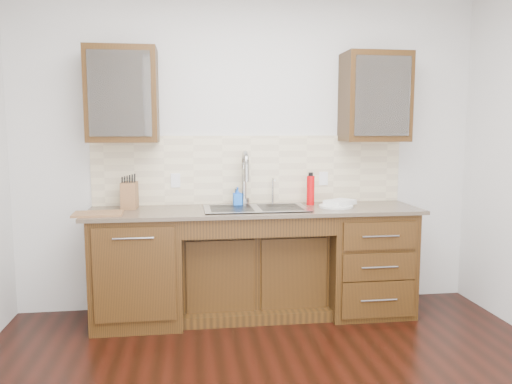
{
  "coord_description": "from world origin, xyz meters",
  "views": [
    {
      "loc": [
        -0.54,
        -2.57,
        1.55
      ],
      "look_at": [
        0.0,
        1.4,
        1.05
      ],
      "focal_mm": 35.0,
      "sensor_mm": 36.0,
      "label": 1
    }
  ],
  "objects": [
    {
      "name": "base_cabinet_right",
      "position": [
        0.95,
        1.44,
        0.44
      ],
      "size": [
        0.7,
        0.62,
        0.88
      ],
      "primitive_type": "cube",
      "color": "#593014",
      "rests_on": "ground"
    },
    {
      "name": "base_cabinet_left",
      "position": [
        -0.95,
        1.44,
        0.44
      ],
      "size": [
        0.7,
        0.62,
        0.88
      ],
      "primitive_type": "cube",
      "color": "#593014",
      "rests_on": "ground"
    },
    {
      "name": "plate",
      "position": [
        0.67,
        1.41,
        0.92
      ],
      "size": [
        0.32,
        0.32,
        0.02
      ],
      "primitive_type": "cylinder",
      "rotation": [
        0.0,
        0.0,
        -0.13
      ],
      "color": "silver",
      "rests_on": "countertop"
    },
    {
      "name": "soap_bottle",
      "position": [
        -0.13,
        1.59,
        0.99
      ],
      "size": [
        0.07,
        0.08,
        0.16
      ],
      "primitive_type": "imported",
      "rotation": [
        0.0,
        0.0,
        0.05
      ],
      "color": "blue",
      "rests_on": "countertop"
    },
    {
      "name": "wall_back",
      "position": [
        0.0,
        1.8,
        1.35
      ],
      "size": [
        4.0,
        0.1,
        2.7
      ],
      "primitive_type": "cube",
      "color": "silver",
      "rests_on": "ground"
    },
    {
      "name": "upper_cabinet_left",
      "position": [
        -1.05,
        1.58,
        1.83
      ],
      "size": [
        0.55,
        0.34,
        0.75
      ],
      "primitive_type": "cube",
      "color": "#593014",
      "rests_on": "wall_back"
    },
    {
      "name": "knife_block",
      "position": [
        -1.02,
        1.58,
        1.02
      ],
      "size": [
        0.13,
        0.2,
        0.22
      ],
      "primitive_type": "cube",
      "rotation": [
        0.0,
        0.0,
        -0.04
      ],
      "color": "brown",
      "rests_on": "countertop"
    },
    {
      "name": "countertop",
      "position": [
        0.0,
        1.43,
        0.9
      ],
      "size": [
        2.7,
        0.65,
        0.03
      ],
      "primitive_type": "cube",
      "color": "#84705B",
      "rests_on": "base_cabinet_left"
    },
    {
      "name": "outlet_left",
      "position": [
        -0.65,
        1.73,
        1.12
      ],
      "size": [
        0.08,
        0.01,
        0.12
      ],
      "primitive_type": "cube",
      "color": "white",
      "rests_on": "backsplash"
    },
    {
      "name": "base_cabinet_center",
      "position": [
        0.0,
        1.53,
        0.35
      ],
      "size": [
        1.2,
        0.44,
        0.7
      ],
      "primitive_type": "cube",
      "color": "#593014",
      "rests_on": "ground"
    },
    {
      "name": "wall_front",
      "position": [
        0.0,
        -1.8,
        1.35
      ],
      "size": [
        4.0,
        0.1,
        2.7
      ],
      "primitive_type": "cube",
      "color": "silver",
      "rests_on": "ground"
    },
    {
      "name": "upper_cabinet_right",
      "position": [
        1.05,
        1.58,
        1.83
      ],
      "size": [
        0.55,
        0.34,
        0.75
      ],
      "primitive_type": "cube",
      "color": "#593014",
      "rests_on": "wall_back"
    },
    {
      "name": "dish_towel",
      "position": [
        0.72,
        1.46,
        0.94
      ],
      "size": [
        0.3,
        0.28,
        0.04
      ],
      "primitive_type": "cube",
      "rotation": [
        0.0,
        0.0,
        0.61
      ],
      "color": "beige",
      "rests_on": "plate"
    },
    {
      "name": "cup_left_b",
      "position": [
        -0.92,
        1.58,
        1.77
      ],
      "size": [
        0.1,
        0.1,
        0.08
      ],
      "primitive_type": "imported",
      "rotation": [
        0.0,
        0.0,
        0.16
      ],
      "color": "silver",
      "rests_on": "upper_cabinet_left"
    },
    {
      "name": "backsplash",
      "position": [
        0.0,
        1.74,
        1.21
      ],
      "size": [
        2.7,
        0.02,
        0.59
      ],
      "primitive_type": "cube",
      "color": "beige",
      "rests_on": "wall_back"
    },
    {
      "name": "outlet_right",
      "position": [
        0.65,
        1.73,
        1.12
      ],
      "size": [
        0.08,
        0.01,
        0.12
      ],
      "primitive_type": "cube",
      "color": "white",
      "rests_on": "backsplash"
    },
    {
      "name": "sink",
      "position": [
        0.0,
        1.41,
        0.83
      ],
      "size": [
        0.84,
        0.46,
        0.19
      ],
      "primitive_type": "cube",
      "color": "#9E9EA5",
      "rests_on": "countertop"
    },
    {
      "name": "faucet",
      "position": [
        -0.07,
        1.64,
        1.11
      ],
      "size": [
        0.04,
        0.04,
        0.4
      ],
      "primitive_type": "cylinder",
      "color": "#999993",
      "rests_on": "countertop"
    },
    {
      "name": "cup_right_a",
      "position": [
        0.96,
        1.58,
        1.78
      ],
      "size": [
        0.16,
        0.16,
        0.11
      ],
      "primitive_type": "imported",
      "rotation": [
        0.0,
        0.0,
        -0.19
      ],
      "color": "white",
      "rests_on": "upper_cabinet_right"
    },
    {
      "name": "cup_right_b",
      "position": [
        1.11,
        1.58,
        1.77
      ],
      "size": [
        0.11,
        0.11,
        0.08
      ],
      "primitive_type": "imported",
      "rotation": [
        0.0,
        0.0,
        0.21
      ],
      "color": "white",
      "rests_on": "upper_cabinet_right"
    },
    {
      "name": "water_bottle",
      "position": [
        0.5,
        1.57,
        1.03
      ],
      "size": [
        0.07,
        0.07,
        0.25
      ],
      "primitive_type": "cylinder",
      "rotation": [
        0.0,
        0.0,
        -0.03
      ],
      "color": "#CA0409",
      "rests_on": "countertop"
    },
    {
      "name": "cup_left_a",
      "position": [
        -1.16,
        1.58,
        1.77
      ],
      "size": [
        0.11,
        0.11,
        0.09
      ],
      "primitive_type": "imported",
      "rotation": [
        0.0,
        0.0,
        -0.02
      ],
      "color": "white",
      "rests_on": "upper_cabinet_left"
    },
    {
      "name": "filter_tap",
      "position": [
        0.18,
        1.65,
        1.03
      ],
      "size": [
        0.02,
        0.02,
        0.24
      ],
      "primitive_type": "cylinder",
      "color": "#999993",
      "rests_on": "countertop"
    },
    {
      "name": "cutting_board",
      "position": [
        -1.23,
        1.29,
        0.92
      ],
      "size": [
        0.38,
        0.27,
        0.02
      ],
      "primitive_type": "cube",
      "rotation": [
        0.0,
        0.0,
        0.05
      ],
      "color": "olive",
      "rests_on": "countertop"
    }
  ]
}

